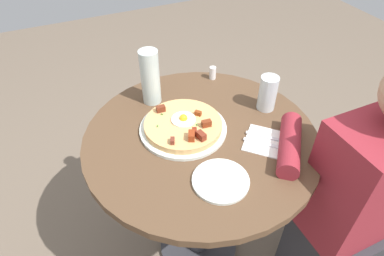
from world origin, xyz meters
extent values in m
plane|color=#6B5B4C|center=(0.00, 0.00, 0.00)|extent=(6.00, 6.00, 0.00)
cylinder|color=brown|center=(0.00, 0.00, 0.74)|extent=(0.83, 0.83, 0.03)
cylinder|color=#333338|center=(0.00, 0.00, 0.36)|extent=(0.10, 0.10, 0.72)
cylinder|color=#333338|center=(0.00, 0.00, 0.01)|extent=(0.37, 0.37, 0.02)
cube|color=#2D2D33|center=(0.45, -0.37, 0.23)|extent=(0.32, 0.28, 0.45)
cube|color=maroon|center=(0.45, -0.37, 0.69)|extent=(0.38, 0.22, 0.48)
cylinder|color=maroon|center=(0.23, -0.19, 0.78)|extent=(0.22, 0.25, 0.07)
cylinder|color=silver|center=(-0.05, 0.05, 0.76)|extent=(0.31, 0.31, 0.01)
cylinder|color=tan|center=(-0.05, 0.05, 0.78)|extent=(0.28, 0.28, 0.02)
cylinder|color=white|center=(-0.04, 0.06, 0.79)|extent=(0.09, 0.09, 0.01)
sphere|color=yellow|center=(-0.04, 0.06, 0.80)|extent=(0.03, 0.03, 0.03)
cube|color=maroon|center=(-0.09, 0.14, 0.80)|extent=(0.03, 0.02, 0.02)
cube|color=brown|center=(0.02, 0.07, 0.80)|extent=(0.03, 0.03, 0.02)
cube|color=maroon|center=(-0.03, -0.02, 0.80)|extent=(0.03, 0.03, 0.02)
cube|color=brown|center=(-0.12, -0.03, 0.80)|extent=(0.02, 0.03, 0.02)
cube|color=maroon|center=(0.02, 0.00, 0.80)|extent=(0.03, 0.02, 0.02)
cube|color=maroon|center=(-0.05, -0.04, 0.80)|extent=(0.03, 0.04, 0.03)
cube|color=maroon|center=(-0.02, -0.05, 0.80)|extent=(0.03, 0.04, 0.02)
cube|color=#387F2D|center=(-0.06, 0.05, 0.79)|extent=(0.01, 0.01, 0.00)
cube|color=#387F2D|center=(-0.13, 0.07, 0.79)|extent=(0.01, 0.01, 0.00)
cube|color=#387F2D|center=(-0.01, 0.02, 0.79)|extent=(0.00, 0.01, 0.00)
cube|color=#387F2D|center=(0.03, 0.01, 0.79)|extent=(0.01, 0.01, 0.00)
cube|color=#387F2D|center=(-0.10, 0.12, 0.79)|extent=(0.01, 0.01, 0.00)
cylinder|color=silver|center=(-0.04, -0.21, 0.76)|extent=(0.18, 0.18, 0.01)
cube|color=white|center=(0.20, -0.14, 0.76)|extent=(0.22, 0.22, 0.00)
cube|color=silver|center=(0.21, -0.12, 0.76)|extent=(0.14, 0.14, 0.00)
cube|color=silver|center=(0.19, -0.15, 0.76)|extent=(0.14, 0.14, 0.00)
cylinder|color=silver|center=(0.29, 0.04, 0.82)|extent=(0.07, 0.07, 0.14)
cylinder|color=silver|center=(-0.09, 0.26, 0.86)|extent=(0.07, 0.07, 0.22)
cylinder|color=white|center=(0.20, 0.30, 0.78)|extent=(0.03, 0.03, 0.05)
camera|label=1|loc=(-0.39, -0.77, 1.55)|focal=31.25mm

